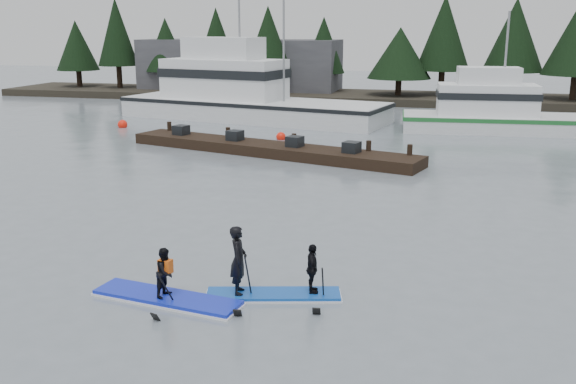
% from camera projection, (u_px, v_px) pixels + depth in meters
% --- Properties ---
extents(ground, '(160.00, 160.00, 0.00)m').
position_uv_depth(ground, '(225.00, 302.00, 14.70)').
color(ground, slate).
rests_on(ground, ground).
extents(far_shore, '(70.00, 8.00, 0.60)m').
position_uv_depth(far_shore, '(391.00, 98.00, 54.08)').
color(far_shore, '#2D281E').
rests_on(far_shore, ground).
extents(treeline, '(60.00, 4.00, 8.00)m').
position_uv_depth(treeline, '(391.00, 101.00, 54.15)').
color(treeline, black).
rests_on(treeline, ground).
extents(waterfront_building, '(18.00, 6.00, 5.00)m').
position_uv_depth(waterfront_building, '(240.00, 67.00, 58.70)').
color(waterfront_building, '#4C4C51').
rests_on(waterfront_building, ground).
extents(fishing_boat_large, '(18.96, 8.81, 10.26)m').
position_uv_depth(fishing_boat_large, '(245.00, 107.00, 43.74)').
color(fishing_boat_large, silver).
rests_on(fishing_boat_large, ground).
extents(fishing_boat_medium, '(12.95, 4.56, 7.81)m').
position_uv_depth(fishing_boat_medium, '(505.00, 123.00, 38.40)').
color(fishing_boat_medium, silver).
rests_on(fishing_boat_medium, ground).
extents(floating_dock, '(15.59, 6.39, 0.52)m').
position_uv_depth(floating_dock, '(268.00, 149.00, 31.66)').
color(floating_dock, black).
rests_on(floating_dock, ground).
extents(buoy_a, '(0.60, 0.60, 0.60)m').
position_uv_depth(buoy_a, '(123.00, 127.00, 40.22)').
color(buoy_a, '#FF1F0C').
rests_on(buoy_a, ground).
extents(buoy_b, '(0.53, 0.53, 0.53)m').
position_uv_depth(buoy_b, '(281.00, 139.00, 35.87)').
color(buoy_b, '#FF1F0C').
rests_on(buoy_b, ground).
extents(paddleboard_solo, '(3.63, 1.38, 1.77)m').
position_uv_depth(paddleboard_solo, '(166.00, 287.00, 14.67)').
color(paddleboard_solo, '#1528C7').
rests_on(paddleboard_solo, ground).
extents(paddleboard_duo, '(3.20, 1.57, 2.23)m').
position_uv_depth(paddleboard_duo, '(269.00, 273.00, 14.81)').
color(paddleboard_duo, '#124CAF').
rests_on(paddleboard_duo, ground).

